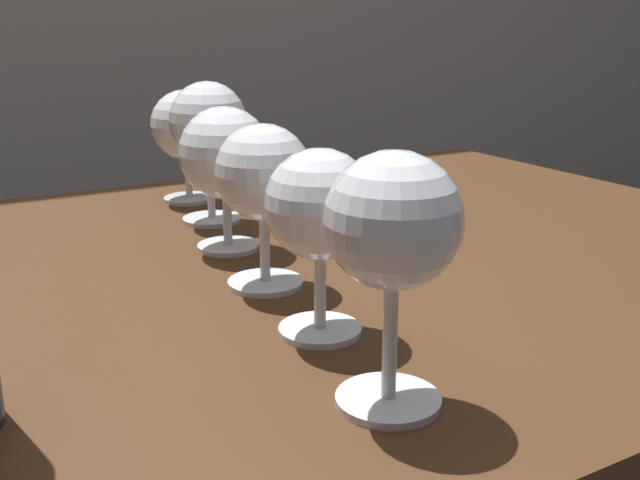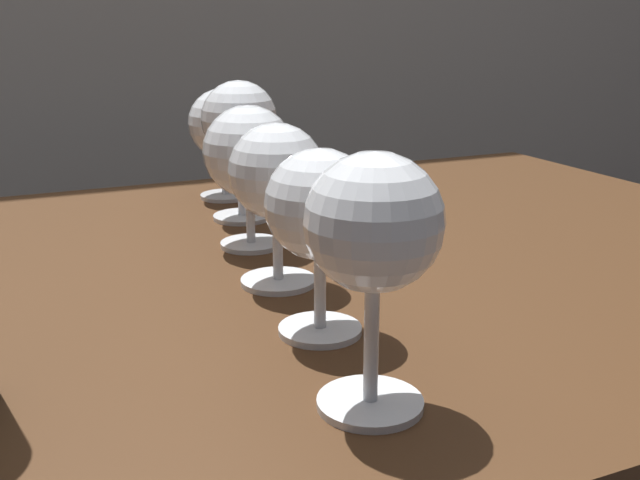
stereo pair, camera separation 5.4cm
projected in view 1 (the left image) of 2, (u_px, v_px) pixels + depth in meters
dining_table at (278, 352)px, 0.75m from camera, size 1.14×0.79×0.70m
wine_glass_merlot at (393, 226)px, 0.42m from camera, size 0.08×0.08×0.16m
wine_glass_white at (320, 209)px, 0.53m from camera, size 0.08×0.08×0.14m
wine_glass_amber at (263, 175)px, 0.63m from camera, size 0.08×0.08×0.14m
wine_glass_cabernet at (225, 155)px, 0.73m from camera, size 0.09×0.09×0.14m
wine_glass_chardonnay at (204, 124)px, 0.83m from camera, size 0.09×0.09×0.16m
wine_glass_rose at (186, 127)px, 0.93m from camera, size 0.09×0.09×0.14m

